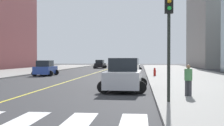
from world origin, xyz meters
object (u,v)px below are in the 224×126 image
object	(u,v)px
car_black_second	(100,64)
car_gray_fourth	(133,66)
car_blue_fifth	(45,68)
fire_hydrant	(155,72)
car_green_third	(129,68)
car_white_nearest	(133,65)
car_silver_sixth	(124,75)
traffic_light_near_corner	(169,24)
pedestrian_waiting_east	(188,79)

from	to	relation	value
car_black_second	car_gray_fourth	size ratio (longest dim) A/B	0.96
car_blue_fifth	fire_hydrant	xyz separation A→B (m)	(12.97, -1.68, -0.28)
car_green_third	car_blue_fifth	xyz separation A→B (m)	(-10.09, 1.36, -0.10)
car_white_nearest	car_blue_fifth	distance (m)	21.05
car_white_nearest	car_gray_fourth	size ratio (longest dim) A/B	1.05
car_gray_fourth	car_blue_fifth	bearing A→B (deg)	45.30
car_green_third	car_gray_fourth	world-z (taller)	car_green_third
car_blue_fifth	car_silver_sixth	bearing A→B (deg)	-57.35
traffic_light_near_corner	car_green_third	bearing A→B (deg)	-82.37
car_black_second	traffic_light_near_corner	size ratio (longest dim) A/B	0.84
car_green_third	car_gray_fourth	distance (m)	11.77
car_black_second	car_blue_fifth	xyz separation A→B (m)	(-2.85, -26.31, 0.02)
car_black_second	car_green_third	distance (m)	28.61
car_white_nearest	pedestrian_waiting_east	size ratio (longest dim) A/B	2.81
traffic_light_near_corner	fire_hydrant	distance (m)	19.16
pedestrian_waiting_east	car_gray_fourth	bearing A→B (deg)	122.67
car_green_third	car_silver_sixth	world-z (taller)	car_silver_sixth
car_gray_fourth	fire_hydrant	world-z (taller)	car_gray_fourth
car_white_nearest	car_blue_fifth	xyz separation A→B (m)	(-9.95, -18.55, -0.07)
car_green_third	fire_hydrant	distance (m)	2.92
car_black_second	pedestrian_waiting_east	size ratio (longest dim) A/B	2.56
car_green_third	traffic_light_near_corner	world-z (taller)	traffic_light_near_corner
car_silver_sixth	pedestrian_waiting_east	bearing A→B (deg)	137.90
car_gray_fourth	pedestrian_waiting_east	xyz separation A→B (m)	(3.53, -28.93, 0.13)
car_black_second	car_white_nearest	bearing A→B (deg)	-45.35
car_blue_fifth	car_green_third	bearing A→B (deg)	-9.42
car_blue_fifth	traffic_light_near_corner	size ratio (longest dim) A/B	0.85
car_blue_fifth	car_silver_sixth	size ratio (longest dim) A/B	0.88
car_black_second	fire_hydrant	xyz separation A→B (m)	(10.12, -28.00, -0.26)
car_blue_fifth	car_silver_sixth	distance (m)	18.40
car_silver_sixth	traffic_light_near_corner	world-z (taller)	traffic_light_near_corner
car_green_third	pedestrian_waiting_east	distance (m)	17.57
car_gray_fourth	car_silver_sixth	bearing A→B (deg)	90.23
car_green_third	car_silver_sixth	size ratio (longest dim) A/B	0.98
car_blue_fifth	car_gray_fourth	bearing A→B (deg)	43.51
car_white_nearest	car_gray_fourth	distance (m)	8.16
car_silver_sixth	pedestrian_waiting_east	distance (m)	4.82
car_black_second	car_gray_fourth	world-z (taller)	car_gray_fourth
car_green_third	car_blue_fifth	size ratio (longest dim) A/B	1.11
car_black_second	car_green_third	bearing A→B (deg)	-73.12
car_gray_fourth	traffic_light_near_corner	xyz separation A→B (m)	(2.35, -31.01, 2.68)
car_blue_fifth	pedestrian_waiting_east	world-z (taller)	car_blue_fifth
car_white_nearest	car_green_third	size ratio (longest dim) A/B	0.97
car_silver_sixth	pedestrian_waiting_east	xyz separation A→B (m)	(3.46, -3.35, 0.05)
car_silver_sixth	car_blue_fifth	bearing A→B (deg)	-53.71
car_blue_fifth	traffic_light_near_corner	bearing A→B (deg)	-60.14
traffic_light_near_corner	fire_hydrant	xyz separation A→B (m)	(0.30, 18.93, -2.99)
car_black_second	traffic_light_near_corner	distance (m)	48.02
car_green_third	traffic_light_near_corner	bearing A→B (deg)	98.54
car_white_nearest	traffic_light_near_corner	world-z (taller)	traffic_light_near_corner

